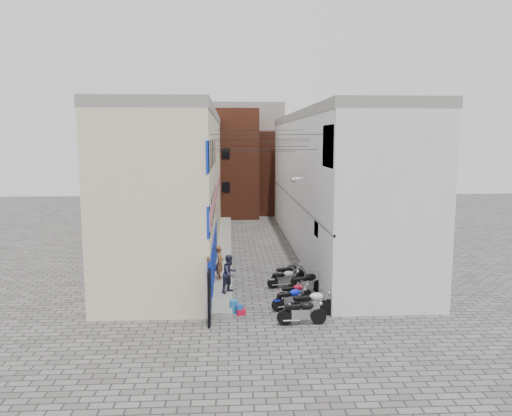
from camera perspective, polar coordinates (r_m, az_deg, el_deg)
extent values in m
plane|color=#504E4B|center=(21.00, 1.78, -12.47)|extent=(90.00, 90.00, 0.00)
cube|color=gray|center=(33.39, -3.62, -4.52)|extent=(0.90, 26.00, 0.25)
cube|color=beige|center=(32.92, -8.83, 2.50)|extent=(5.00, 26.00, 8.50)
cube|color=pink|center=(32.79, -4.54, 2.11)|extent=(0.10, 26.00, 0.80)
cube|color=#0B29AE|center=(25.25, -4.91, -5.89)|extent=(0.12, 10.20, 2.40)
cube|color=#0B29AE|center=(24.60, -5.07, 3.20)|extent=(0.10, 10.20, 4.00)
cube|color=gray|center=(32.80, -9.00, 10.34)|extent=(5.10, 26.00, 0.50)
cube|color=black|center=(20.21, -5.36, -10.03)|extent=(0.10, 1.20, 2.20)
cube|color=silver|center=(33.43, 8.50, 2.59)|extent=(5.00, 26.00, 8.50)
cube|color=#0B29AE|center=(21.53, 8.35, 7.00)|extent=(0.10, 2.40, 1.80)
cube|color=white|center=(24.37, 7.03, -2.33)|extent=(0.08, 1.00, 0.70)
cylinder|color=#B2B2B7|center=(26.96, 5.14, 3.40)|extent=(0.80, 0.06, 0.06)
sphere|color=#B2B2B7|center=(26.92, 4.29, 3.19)|extent=(0.28, 0.28, 0.28)
cube|color=gray|center=(33.31, 8.66, 10.31)|extent=(5.10, 26.00, 0.50)
cube|color=gray|center=(33.11, 4.30, 1.12)|extent=(0.10, 26.00, 0.12)
cube|color=brown|center=(47.66, -3.45, 5.14)|extent=(6.00, 6.00, 10.00)
cube|color=brown|center=(49.94, 2.34, 4.13)|extent=(5.00, 6.00, 8.00)
cube|color=gray|center=(53.66, -1.27, 6.00)|extent=(8.00, 5.00, 11.00)
cube|color=black|center=(45.25, -0.90, 0.17)|extent=(2.00, 0.30, 2.40)
cylinder|color=black|center=(21.67, 1.42, 8.41)|extent=(5.20, 0.02, 0.02)
cylinder|color=black|center=(23.67, 1.03, 6.68)|extent=(5.20, 0.02, 0.02)
cylinder|color=black|center=(26.16, 0.64, 7.68)|extent=(5.20, 0.02, 0.02)
cylinder|color=black|center=(28.66, 0.32, 8.90)|extent=(5.20, 0.02, 0.02)
cylinder|color=black|center=(31.66, -0.01, 6.46)|extent=(5.20, 0.02, 0.02)
cylinder|color=black|center=(34.65, -0.27, 7.41)|extent=(5.20, 0.02, 0.02)
cylinder|color=black|center=(24.66, 0.87, 7.89)|extent=(5.65, 2.07, 0.02)
cylinder|color=black|center=(27.66, 0.44, 7.07)|extent=(5.80, 1.58, 0.02)
imported|color=brown|center=(25.37, -4.17, -6.23)|extent=(0.52, 0.70, 1.74)
imported|color=#2D2E44|center=(23.30, -3.01, -7.48)|extent=(1.07, 1.09, 1.76)
cylinder|color=#2155A5|center=(21.32, -1.89, -11.49)|extent=(0.38, 0.38, 0.46)
cylinder|color=#2473B7|center=(21.53, -2.58, -11.16)|extent=(0.43, 0.43, 0.56)
cube|color=red|center=(21.36, -1.74, -11.77)|extent=(0.43, 0.35, 0.23)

